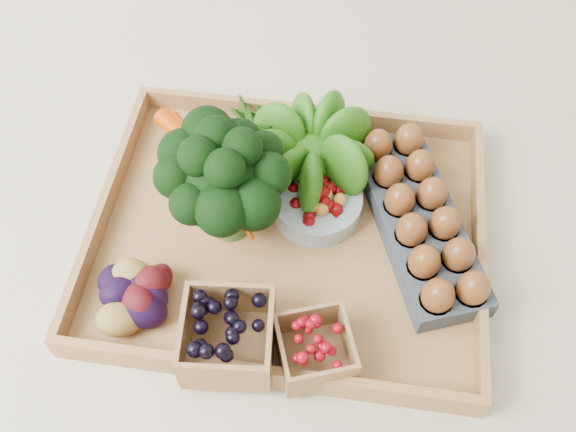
# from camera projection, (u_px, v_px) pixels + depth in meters

# --- Properties ---
(ground) EXTENTS (4.00, 4.00, 0.00)m
(ground) POSITION_uv_depth(u_px,v_px,m) (288.00, 239.00, 0.94)
(ground) COLOR beige
(ground) RESTS_ON ground
(tray) EXTENTS (0.55, 0.45, 0.01)m
(tray) POSITION_uv_depth(u_px,v_px,m) (288.00, 236.00, 0.93)
(tray) COLOR #A77946
(tray) RESTS_ON ground
(carrots) EXTENTS (0.20, 0.14, 0.05)m
(carrots) POSITION_uv_depth(u_px,v_px,m) (214.00, 169.00, 0.96)
(carrots) COLOR #CE4001
(carrots) RESTS_ON tray
(lettuce) EXTENTS (0.13, 0.13, 0.13)m
(lettuce) POSITION_uv_depth(u_px,v_px,m) (312.00, 146.00, 0.94)
(lettuce) COLOR #14490B
(lettuce) RESTS_ON tray
(broccoli) EXTENTS (0.18, 0.18, 0.14)m
(broccoli) POSITION_uv_depth(u_px,v_px,m) (227.00, 198.00, 0.88)
(broccoli) COLOR black
(broccoli) RESTS_ON tray
(cherry_bowl) EXTENTS (0.13, 0.13, 0.03)m
(cherry_bowl) POSITION_uv_depth(u_px,v_px,m) (317.00, 204.00, 0.94)
(cherry_bowl) COLOR #8C9EA5
(cherry_bowl) RESTS_ON tray
(egg_carton) EXTENTS (0.21, 0.33, 0.04)m
(egg_carton) POSITION_uv_depth(u_px,v_px,m) (418.00, 224.00, 0.92)
(egg_carton) COLOR #3B424C
(egg_carton) RESTS_ON tray
(potatoes) EXTENTS (0.13, 0.13, 0.08)m
(potatoes) POSITION_uv_depth(u_px,v_px,m) (134.00, 286.00, 0.84)
(potatoes) COLOR #3B090E
(potatoes) RESTS_ON tray
(punnet_blackberry) EXTENTS (0.12, 0.12, 0.08)m
(punnet_blackberry) POSITION_uv_depth(u_px,v_px,m) (228.00, 337.00, 0.80)
(punnet_blackberry) COLOR black
(punnet_blackberry) RESTS_ON tray
(punnet_raspberry) EXTENTS (0.12, 0.12, 0.06)m
(punnet_raspberry) POSITION_uv_depth(u_px,v_px,m) (315.00, 349.00, 0.80)
(punnet_raspberry) COLOR maroon
(punnet_raspberry) RESTS_ON tray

